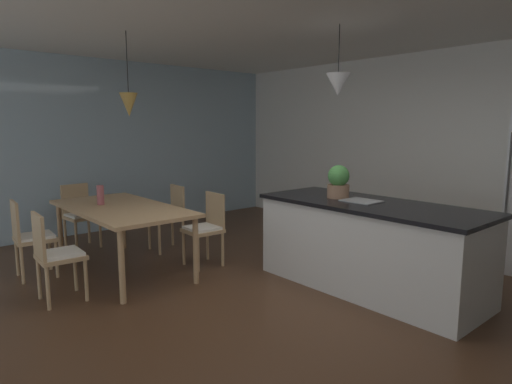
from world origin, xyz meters
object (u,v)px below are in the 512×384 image
Objects in this scene: chair_window_end at (80,213)px; potted_plant_on_island at (338,182)px; dining_table at (121,212)px; chair_far_left at (169,215)px; vase_on_dining_table at (100,195)px; kitchen_island at (369,245)px; chair_near_right at (55,253)px; chair_near_left at (30,236)px; chair_far_right at (206,226)px.

potted_plant_on_island is at bearing 28.21° from chair_window_end.
chair_far_left is (-0.44, 0.86, -0.22)m from dining_table.
dining_table is 2.47m from potted_plant_on_island.
kitchen_island is at bearing 36.28° from vase_on_dining_table.
dining_table is at bearing 0.21° from chair_window_end.
dining_table is at bearing 117.06° from chair_near_right.
vase_on_dining_table is at bearing -80.03° from chair_far_left.
chair_near_left is 0.86m from vase_on_dining_table.
vase_on_dining_table reaches higher than chair_far_right.
chair_near_right is 2.46× the size of potted_plant_on_island.
chair_near_right is 0.37× the size of kitchen_island.
chair_far_left and chair_near_right have the same top height.
dining_table is at bearing -117.29° from chair_far_right.
chair_far_left is 0.37× the size of kitchen_island.
chair_near_right is (-0.00, -1.72, 0.00)m from chair_far_right.
vase_on_dining_table reaches higher than dining_table.
chair_far_left and chair_far_right have the same top height.
chair_near_right is 3.85× the size of vase_on_dining_table.
chair_window_end and chair_near_right have the same top height.
potted_plant_on_island is at bearing 62.23° from chair_near_right.
kitchen_island is at bearing 55.42° from chair_near_right.
dining_table is 8.69× the size of vase_on_dining_table.
kitchen_island reaches higher than chair_far_left.
kitchen_island is (1.74, 0.81, -0.01)m from chair_far_right.
chair_far_right is 1.67m from potted_plant_on_island.
vase_on_dining_table reaches higher than kitchen_island.
chair_far_left is 0.88m from chair_far_right.
vase_on_dining_table is (-2.04, -1.80, -0.20)m from potted_plant_on_island.
kitchen_island is (2.62, 0.81, -0.01)m from chair_far_left.
chair_window_end is 3.85× the size of vase_on_dining_table.
dining_table is 2.26× the size of chair_far_left.
chair_near_left is 3.85× the size of vase_on_dining_table.
chair_far_right is at bearing 0.01° from chair_far_left.
vase_on_dining_table reaches higher than chair_near_left.
kitchen_island is (3.54, 1.68, -0.01)m from chair_window_end.
chair_near_right is at bearing -46.24° from vase_on_dining_table.
dining_table is 2.26× the size of chair_near_left.
dining_table is 0.99m from chair_far_right.
chair_far_left is 1.93m from chair_near_right.
chair_far_left is at bearing -179.99° from chair_far_right.
chair_window_end is 1.99m from chair_far_right.
chair_near_left is 0.37× the size of kitchen_island.
chair_near_right is at bearing -62.94° from dining_table.
potted_plant_on_island is (-0.41, 0.00, 0.61)m from kitchen_island.
chair_near_left is 1.00× the size of chair_window_end.
chair_far_right is at bearing 62.71° from dining_table.
chair_far_left is at bearing 89.72° from chair_near_left.
kitchen_island is at bearing 25.36° from chair_window_end.
chair_near_left is 0.89m from chair_near_right.
chair_near_left is at bearing -90.28° from chair_far_left.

